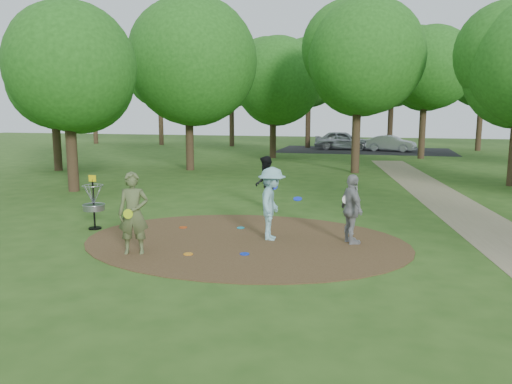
# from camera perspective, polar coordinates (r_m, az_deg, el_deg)

# --- Properties ---
(ground) EXTENTS (100.00, 100.00, 0.00)m
(ground) POSITION_cam_1_polar(r_m,az_deg,el_deg) (12.88, -1.30, -5.69)
(ground) COLOR #2D5119
(ground) RESTS_ON ground
(dirt_clearing) EXTENTS (8.40, 8.40, 0.02)m
(dirt_clearing) POSITION_cam_1_polar(r_m,az_deg,el_deg) (12.88, -1.30, -5.64)
(dirt_clearing) COLOR #47301C
(dirt_clearing) RESTS_ON ground
(footpath) EXTENTS (7.55, 39.89, 0.01)m
(footpath) POSITION_cam_1_polar(r_m,az_deg,el_deg) (14.73, 26.27, -4.72)
(footpath) COLOR #8C7A5B
(footpath) RESTS_ON ground
(parking_lot) EXTENTS (14.00, 8.00, 0.01)m
(parking_lot) POSITION_cam_1_polar(r_m,az_deg,el_deg) (42.14, 12.29, 4.67)
(parking_lot) COLOR black
(parking_lot) RESTS_ON ground
(player_observer_with_disc) EXTENTS (0.81, 0.68, 1.94)m
(player_observer_with_disc) POSITION_cam_1_polar(r_m,az_deg,el_deg) (11.93, -13.84, -2.39)
(player_observer_with_disc) COLOR #556138
(player_observer_with_disc) RESTS_ON ground
(player_throwing_with_disc) EXTENTS (1.19, 1.28, 1.90)m
(player_throwing_with_disc) POSITION_cam_1_polar(r_m,az_deg,el_deg) (12.87, 1.80, -1.36)
(player_throwing_with_disc) COLOR #87C2CA
(player_throwing_with_disc) RESTS_ON ground
(player_walking_with_disc) EXTENTS (0.84, 0.99, 1.82)m
(player_walking_with_disc) POSITION_cam_1_polar(r_m,az_deg,el_deg) (16.76, 1.07, 1.03)
(player_walking_with_disc) COLOR black
(player_walking_with_disc) RESTS_ON ground
(player_waiting_with_disc) EXTENTS (0.87, 1.12, 1.77)m
(player_waiting_with_disc) POSITION_cam_1_polar(r_m,az_deg,el_deg) (12.70, 10.89, -1.96)
(player_waiting_with_disc) COLOR gray
(player_waiting_with_disc) RESTS_ON ground
(disc_ground_cyan) EXTENTS (0.22, 0.22, 0.02)m
(disc_ground_cyan) POSITION_cam_1_polar(r_m,az_deg,el_deg) (14.23, -1.77, -4.11)
(disc_ground_cyan) COLOR #1797BD
(disc_ground_cyan) RESTS_ON dirt_clearing
(disc_ground_blue) EXTENTS (0.22, 0.22, 0.02)m
(disc_ground_blue) POSITION_cam_1_polar(r_m,az_deg,el_deg) (11.72, -1.31, -7.08)
(disc_ground_blue) COLOR #0C2CD4
(disc_ground_blue) RESTS_ON dirt_clearing
(disc_ground_red) EXTENTS (0.22, 0.22, 0.02)m
(disc_ground_red) POSITION_cam_1_polar(r_m,az_deg,el_deg) (14.42, -8.33, -4.01)
(disc_ground_red) COLOR #CB4114
(disc_ground_red) RESTS_ON dirt_clearing
(car_left) EXTENTS (4.63, 1.90, 1.57)m
(car_left) POSITION_cam_1_polar(r_m,az_deg,el_deg) (42.63, 9.86, 5.85)
(car_left) COLOR #A3A4AB
(car_left) RESTS_ON ground
(car_right) EXTENTS (4.12, 2.30, 1.29)m
(car_right) POSITION_cam_1_polar(r_m,az_deg,el_deg) (41.67, 15.15, 5.39)
(car_right) COLOR #ABABB3
(car_right) RESTS_ON ground
(disc_ground_orange) EXTENTS (0.22, 0.22, 0.02)m
(disc_ground_orange) POSITION_cam_1_polar(r_m,az_deg,el_deg) (11.81, -7.75, -7.03)
(disc_ground_orange) COLOR orange
(disc_ground_orange) RESTS_ON dirt_clearing
(disc_golf_basket) EXTENTS (0.63, 0.63, 1.54)m
(disc_golf_basket) POSITION_cam_1_polar(r_m,az_deg,el_deg) (14.77, -18.09, -0.72)
(disc_golf_basket) COLOR black
(disc_golf_basket) RESTS_ON ground
(tree_ring) EXTENTS (37.20, 44.96, 9.11)m
(tree_ring) POSITION_cam_1_polar(r_m,az_deg,el_deg) (22.89, 8.53, 14.04)
(tree_ring) COLOR #332316
(tree_ring) RESTS_ON ground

